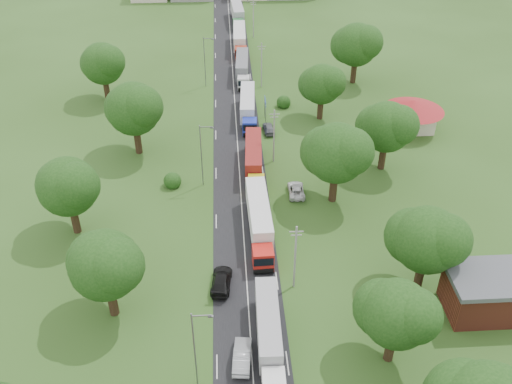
{
  "coord_description": "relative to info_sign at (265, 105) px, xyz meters",
  "views": [
    {
      "loc": [
        -1.87,
        -55.36,
        47.75
      ],
      "look_at": [
        1.97,
        8.39,
        3.0
      ],
      "focal_mm": 40.0,
      "sensor_mm": 36.0,
      "label": 1
    }
  ],
  "objects": [
    {
      "name": "car_lane_rear",
      "position": [
        -8.2,
        -41.38,
        -2.2
      ],
      "size": [
        2.86,
        5.76,
        1.61
      ],
      "primitive_type": "imported",
      "rotation": [
        0.0,
        0.0,
        3.03
      ],
      "color": "black",
      "rests_on": "ground"
    },
    {
      "name": "tree_13",
      "position": [
        -29.21,
        10.16,
        4.22
      ],
      "size": [
        8.8,
        8.8,
        11.07
      ],
      "color": "#382616",
      "rests_on": "ground"
    },
    {
      "name": "truck_6",
      "position": [
        -3.12,
        52.98,
        -0.78
      ],
      "size": [
        3.18,
        15.12,
        4.18
      ],
      "color": "#286C36",
      "rests_on": "ground"
    },
    {
      "name": "car_verge_far",
      "position": [
        0.3,
        -4.5,
        -2.27
      ],
      "size": [
        2.1,
        4.43,
        1.46
      ],
      "primitive_type": "imported",
      "rotation": [
        0.0,
        0.0,
        3.23
      ],
      "color": "#54575B",
      "rests_on": "ground"
    },
    {
      "name": "tree_4",
      "position": [
        7.79,
        -24.83,
        4.85
      ],
      "size": [
        9.6,
        9.6,
        12.05
      ],
      "color": "#382616",
      "rests_on": "ground"
    },
    {
      "name": "tree_11",
      "position": [
        -27.21,
        -29.84,
        4.22
      ],
      "size": [
        8.8,
        8.8,
        11.07
      ],
      "color": "#382616",
      "rests_on": "ground"
    },
    {
      "name": "pole_3",
      "position": [
        0.3,
        14.0,
        1.68
      ],
      "size": [
        1.6,
        0.24,
        9.0
      ],
      "color": "gray",
      "rests_on": "ground"
    },
    {
      "name": "pole_2",
      "position": [
        0.3,
        -14.0,
        1.68
      ],
      "size": [
        1.6,
        0.24,
        9.0
      ],
      "color": "gray",
      "rests_on": "ground"
    },
    {
      "name": "ground",
      "position": [
        -5.2,
        -35.0,
        -3.0
      ],
      "size": [
        260.0,
        260.0,
        0.0
      ],
      "primitive_type": "plane",
      "color": "#284617",
      "rests_on": "ground"
    },
    {
      "name": "tree_10",
      "position": [
        -20.21,
        -44.84,
        4.22
      ],
      "size": [
        8.8,
        8.8,
        11.07
      ],
      "color": "#382616",
      "rests_on": "ground"
    },
    {
      "name": "lamp_1",
      "position": [
        -10.55,
        -20.0,
        2.55
      ],
      "size": [
        2.03,
        0.22,
        10.0
      ],
      "color": "slate",
      "rests_on": "ground"
    },
    {
      "name": "tree_2",
      "position": [
        8.79,
        -52.86,
        3.59
      ],
      "size": [
        8.0,
        8.0,
        10.1
      ],
      "color": "#382616",
      "rests_on": "ground"
    },
    {
      "name": "tree_6",
      "position": [
        9.79,
        0.14,
        3.59
      ],
      "size": [
        8.0,
        8.0,
        10.1
      ],
      "color": "#382616",
      "rests_on": "ground"
    },
    {
      "name": "tree_5",
      "position": [
        16.79,
        -16.84,
        4.22
      ],
      "size": [
        8.8,
        8.8,
        11.07
      ],
      "color": "#382616",
      "rests_on": "ground"
    },
    {
      "name": "tree_12",
      "position": [
        -21.21,
        -9.83,
        4.85
      ],
      "size": [
        9.6,
        9.6,
        12.05
      ],
      "color": "#382616",
      "rests_on": "ground"
    },
    {
      "name": "car_verge_near",
      "position": [
        2.8,
        -23.16,
        -2.32
      ],
      "size": [
        2.37,
        4.94,
        1.36
      ],
      "primitive_type": "imported",
      "rotation": [
        0.0,
        0.0,
        3.12
      ],
      "color": "silver",
      "rests_on": "ground"
    },
    {
      "name": "tree_3",
      "position": [
        14.79,
        -42.84,
        4.22
      ],
      "size": [
        8.8,
        8.8,
        11.07
      ],
      "color": "#382616",
      "rests_on": "ground"
    },
    {
      "name": "truck_3",
      "position": [
        -3.02,
        1.04,
        -0.88
      ],
      "size": [
        3.14,
        14.48,
        4.0
      ],
      "color": "#1B2DA5",
      "rests_on": "ground"
    },
    {
      "name": "tree_7",
      "position": [
        18.79,
        15.17,
        4.85
      ],
      "size": [
        9.6,
        9.6,
        12.05
      ],
      "color": "#382616",
      "rests_on": "ground"
    },
    {
      "name": "truck_5",
      "position": [
        -3.24,
        34.45,
        -0.74
      ],
      "size": [
        3.0,
        15.44,
        4.27
      ],
      "color": "#A02C18",
      "rests_on": "ground"
    },
    {
      "name": "lamp_2",
      "position": [
        -10.55,
        15.0,
        2.55
      ],
      "size": [
        2.03,
        0.22,
        10.0
      ],
      "color": "slate",
      "rests_on": "ground"
    },
    {
      "name": "truck_0",
      "position": [
        -3.34,
        -50.6,
        -1.01
      ],
      "size": [
        2.54,
        13.56,
        3.76
      ],
      "color": "white",
      "rests_on": "ground"
    },
    {
      "name": "pole_1",
      "position": [
        0.3,
        -42.0,
        1.68
      ],
      "size": [
        1.6,
        0.24,
        9.0
      ],
      "color": "gray",
      "rests_on": "ground"
    },
    {
      "name": "truck_4",
      "position": [
        -3.28,
        18.83,
        -0.94
      ],
      "size": [
        3.05,
        14.04,
        3.88
      ],
      "color": "silver",
      "rests_on": "ground"
    },
    {
      "name": "house_cream",
      "position": [
        24.8,
        -5.0,
        0.64
      ],
      "size": [
        10.08,
        10.08,
        5.8
      ],
      "color": "beige",
      "rests_on": "ground"
    },
    {
      "name": "info_sign",
      "position": [
        0.0,
        0.0,
        0.0
      ],
      "size": [
        0.12,
        3.1,
        4.1
      ],
      "color": "slate",
      "rests_on": "ground"
    },
    {
      "name": "car_lane_mid",
      "position": [
        -6.2,
        -52.48,
        -2.18
      ],
      "size": [
        2.23,
        5.15,
        1.65
      ],
      "primitive_type": "imported",
      "rotation": [
        0.0,
        0.0,
        3.04
      ],
      "color": "#A9ABB1",
      "rests_on": "ground"
    },
    {
      "name": "truck_1",
      "position": [
        -3.1,
        -31.98,
        -0.75
      ],
      "size": [
        2.95,
        15.34,
        4.24
      ],
      "color": "red",
      "rests_on": "ground"
    },
    {
      "name": "lamp_0",
      "position": [
        -10.55,
        -55.0,
        2.55
      ],
      "size": [
        2.03,
        0.22,
        10.0
      ],
      "color": "slate",
      "rests_on": "ground"
    },
    {
      "name": "truck_2",
      "position": [
        -2.96,
        -16.6,
        -0.91
      ],
      "size": [
        3.06,
        14.29,
        3.95
      ],
      "color": "gold",
      "rests_on": "ground"
    },
    {
      "name": "house_brick",
      "position": [
        20.8,
        -47.0,
        -0.35
      ],
      "size": [
        8.6,
        6.6,
        5.2
      ],
      "color": "maroon",
      "rests_on": "ground"
    },
    {
      "name": "pole_4",
      "position": [
        0.3,
        42.0,
        1.68
      ],
      "size": [
        1.6,
        0.24,
        9.0
      ],
      "color": "gray",
      "rests_on": "ground"
    },
    {
      "name": "road",
      "position": [
        -5.2,
        -15.0,
        -3.0
      ],
      "size": [
        8.0,
        200.0,
        0.04
      ],
      "primitive_type": "cube",
      "color": "black",
      "rests_on": "ground"
    }
  ]
}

